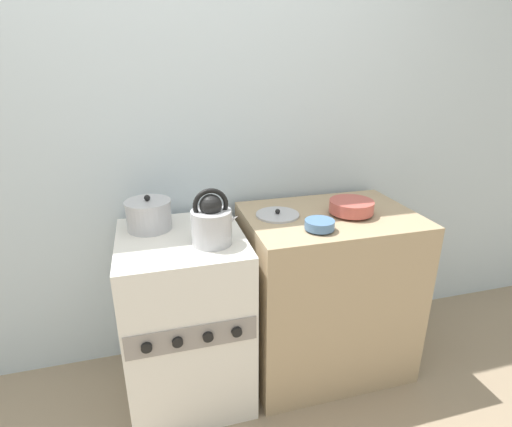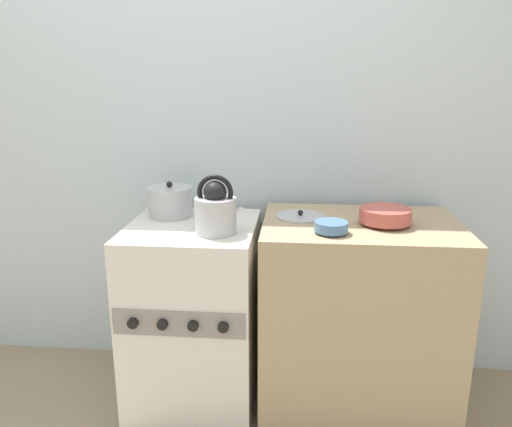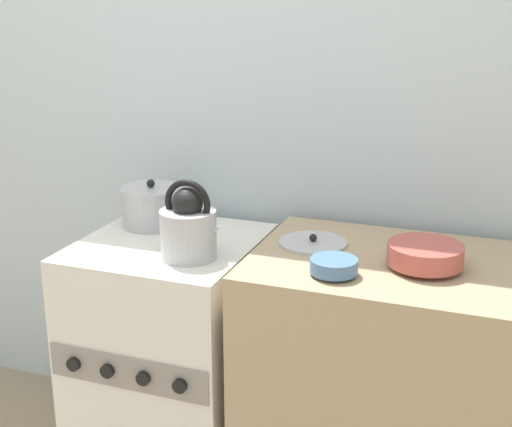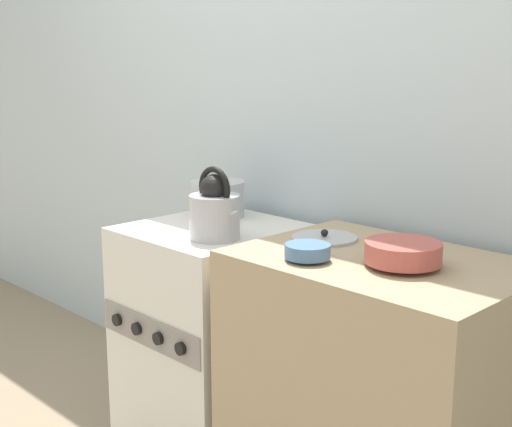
{
  "view_description": "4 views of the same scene",
  "coord_description": "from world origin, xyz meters",
  "px_view_note": "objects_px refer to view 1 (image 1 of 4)",
  "views": [
    {
      "loc": [
        -0.11,
        -1.35,
        1.58
      ],
      "look_at": [
        0.35,
        0.3,
        0.92
      ],
      "focal_mm": 28.0,
      "sensor_mm": 36.0,
      "label": 1
    },
    {
      "loc": [
        0.47,
        -1.76,
        1.47
      ],
      "look_at": [
        0.28,
        0.31,
        0.9
      ],
      "focal_mm": 35.0,
      "sensor_mm": 36.0,
      "label": 2
    },
    {
      "loc": [
        1.02,
        -1.65,
        1.63
      ],
      "look_at": [
        0.29,
        0.33,
        0.96
      ],
      "focal_mm": 50.0,
      "sensor_mm": 36.0,
      "label": 3
    },
    {
      "loc": [
        1.89,
        -1.35,
        1.44
      ],
      "look_at": [
        0.25,
        0.27,
        0.94
      ],
      "focal_mm": 50.0,
      "sensor_mm": 36.0,
      "label": 4
    }
  ],
  "objects_px": {
    "kettle": "(212,222)",
    "loose_pot_lid": "(278,215)",
    "stove": "(186,317)",
    "enamel_bowl": "(351,207)",
    "cooking_pot": "(149,215)",
    "small_ceramic_bowl": "(320,225)"
  },
  "relations": [
    {
      "from": "stove",
      "to": "enamel_bowl",
      "type": "distance_m",
      "value": 0.96
    },
    {
      "from": "enamel_bowl",
      "to": "cooking_pot",
      "type": "bearing_deg",
      "value": 170.66
    },
    {
      "from": "cooking_pot",
      "to": "loose_pot_lid",
      "type": "distance_m",
      "value": 0.6
    },
    {
      "from": "stove",
      "to": "enamel_bowl",
      "type": "bearing_deg",
      "value": -1.76
    },
    {
      "from": "enamel_bowl",
      "to": "stove",
      "type": "bearing_deg",
      "value": 178.24
    },
    {
      "from": "stove",
      "to": "small_ceramic_bowl",
      "type": "height_order",
      "value": "small_ceramic_bowl"
    },
    {
      "from": "kettle",
      "to": "loose_pot_lid",
      "type": "distance_m",
      "value": 0.39
    },
    {
      "from": "cooking_pot",
      "to": "small_ceramic_bowl",
      "type": "distance_m",
      "value": 0.78
    },
    {
      "from": "cooking_pot",
      "to": "enamel_bowl",
      "type": "height_order",
      "value": "cooking_pot"
    },
    {
      "from": "stove",
      "to": "enamel_bowl",
      "type": "relative_size",
      "value": 3.97
    },
    {
      "from": "kettle",
      "to": "small_ceramic_bowl",
      "type": "height_order",
      "value": "kettle"
    },
    {
      "from": "small_ceramic_bowl",
      "to": "loose_pot_lid",
      "type": "xyz_separation_m",
      "value": [
        -0.12,
        0.22,
        -0.02
      ]
    },
    {
      "from": "kettle",
      "to": "small_ceramic_bowl",
      "type": "xyz_separation_m",
      "value": [
        0.47,
        -0.06,
        -0.04
      ]
    },
    {
      "from": "kettle",
      "to": "enamel_bowl",
      "type": "relative_size",
      "value": 1.16
    },
    {
      "from": "cooking_pot",
      "to": "enamel_bowl",
      "type": "relative_size",
      "value": 0.98
    },
    {
      "from": "kettle",
      "to": "loose_pot_lid",
      "type": "xyz_separation_m",
      "value": [
        0.35,
        0.16,
        -0.06
      ]
    },
    {
      "from": "cooking_pot",
      "to": "small_ceramic_bowl",
      "type": "bearing_deg",
      "value": -22.33
    },
    {
      "from": "stove",
      "to": "kettle",
      "type": "bearing_deg",
      "value": -39.57
    },
    {
      "from": "stove",
      "to": "cooking_pot",
      "type": "height_order",
      "value": "cooking_pot"
    },
    {
      "from": "stove",
      "to": "loose_pot_lid",
      "type": "distance_m",
      "value": 0.66
    },
    {
      "from": "cooking_pot",
      "to": "loose_pot_lid",
      "type": "xyz_separation_m",
      "value": [
        0.6,
        -0.08,
        -0.03
      ]
    },
    {
      "from": "kettle",
      "to": "stove",
      "type": "bearing_deg",
      "value": 140.43
    }
  ]
}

